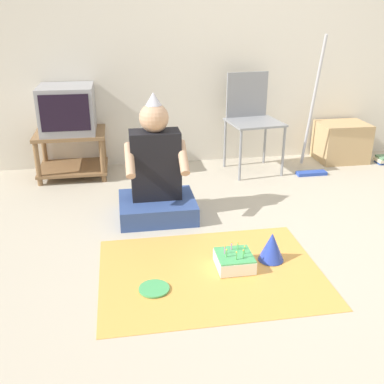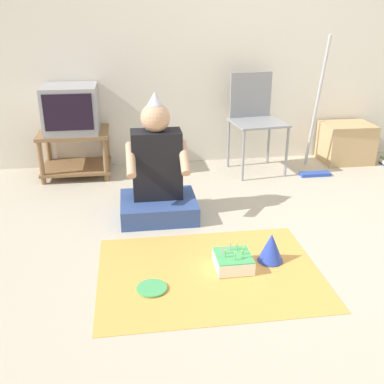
{
  "view_description": "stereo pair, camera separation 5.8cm",
  "coord_description": "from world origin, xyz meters",
  "px_view_note": "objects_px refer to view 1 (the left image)",
  "views": [
    {
      "loc": [
        -1.13,
        -2.27,
        1.46
      ],
      "look_at": [
        -0.7,
        0.36,
        0.35
      ],
      "focal_mm": 42.0,
      "sensor_mm": 36.0,
      "label": 1
    },
    {
      "loc": [
        -1.07,
        -2.28,
        1.46
      ],
      "look_at": [
        -0.7,
        0.36,
        0.35
      ],
      "focal_mm": 42.0,
      "sensor_mm": 36.0,
      "label": 2
    }
  ],
  "objects_px": {
    "birthday_cake": "(234,261)",
    "paper_plate": "(154,289)",
    "cardboard_box_stack": "(341,142)",
    "dust_mop": "(312,135)",
    "party_hat_blue": "(272,246)",
    "folding_chair": "(251,114)",
    "tv": "(67,109)",
    "person_seated": "(156,178)"
  },
  "relations": [
    {
      "from": "birthday_cake",
      "to": "paper_plate",
      "type": "xyz_separation_m",
      "value": [
        -0.5,
        -0.15,
        -0.04
      ]
    },
    {
      "from": "cardboard_box_stack",
      "to": "dust_mop",
      "type": "bearing_deg",
      "value": -147.1
    },
    {
      "from": "cardboard_box_stack",
      "to": "party_hat_blue",
      "type": "height_order",
      "value": "cardboard_box_stack"
    },
    {
      "from": "dust_mop",
      "to": "paper_plate",
      "type": "xyz_separation_m",
      "value": [
        -1.61,
        -1.68,
        -0.35
      ]
    },
    {
      "from": "dust_mop",
      "to": "paper_plate",
      "type": "height_order",
      "value": "dust_mop"
    },
    {
      "from": "dust_mop",
      "to": "cardboard_box_stack",
      "type": "bearing_deg",
      "value": 32.9
    },
    {
      "from": "cardboard_box_stack",
      "to": "party_hat_blue",
      "type": "bearing_deg",
      "value": -126.8
    },
    {
      "from": "folding_chair",
      "to": "tv",
      "type": "bearing_deg",
      "value": 177.54
    },
    {
      "from": "tv",
      "to": "dust_mop",
      "type": "relative_size",
      "value": 0.38
    },
    {
      "from": "dust_mop",
      "to": "person_seated",
      "type": "bearing_deg",
      "value": -154.84
    },
    {
      "from": "dust_mop",
      "to": "birthday_cake",
      "type": "height_order",
      "value": "dust_mop"
    },
    {
      "from": "cardboard_box_stack",
      "to": "paper_plate",
      "type": "distance_m",
      "value": 2.86
    },
    {
      "from": "folding_chair",
      "to": "birthday_cake",
      "type": "distance_m",
      "value": 1.89
    },
    {
      "from": "cardboard_box_stack",
      "to": "birthday_cake",
      "type": "height_order",
      "value": "cardboard_box_stack"
    },
    {
      "from": "cardboard_box_stack",
      "to": "folding_chair",
      "type": "bearing_deg",
      "value": -174.84
    },
    {
      "from": "dust_mop",
      "to": "person_seated",
      "type": "relative_size",
      "value": 1.36
    },
    {
      "from": "cardboard_box_stack",
      "to": "birthday_cake",
      "type": "distance_m",
      "value": 2.41
    },
    {
      "from": "cardboard_box_stack",
      "to": "party_hat_blue",
      "type": "relative_size",
      "value": 2.6
    },
    {
      "from": "birthday_cake",
      "to": "paper_plate",
      "type": "bearing_deg",
      "value": -162.74
    },
    {
      "from": "dust_mop",
      "to": "party_hat_blue",
      "type": "xyz_separation_m",
      "value": [
        -0.87,
        -1.48,
        -0.27
      ]
    },
    {
      "from": "tv",
      "to": "paper_plate",
      "type": "relative_size",
      "value": 2.77
    },
    {
      "from": "tv",
      "to": "paper_plate",
      "type": "distance_m",
      "value": 2.13
    },
    {
      "from": "person_seated",
      "to": "paper_plate",
      "type": "distance_m",
      "value": 1.02
    },
    {
      "from": "dust_mop",
      "to": "person_seated",
      "type": "xyz_separation_m",
      "value": [
        -1.5,
        -0.71,
        -0.07
      ]
    },
    {
      "from": "folding_chair",
      "to": "dust_mop",
      "type": "height_order",
      "value": "dust_mop"
    },
    {
      "from": "person_seated",
      "to": "birthday_cake",
      "type": "height_order",
      "value": "person_seated"
    },
    {
      "from": "folding_chair",
      "to": "party_hat_blue",
      "type": "bearing_deg",
      "value": -101.46
    },
    {
      "from": "tv",
      "to": "cardboard_box_stack",
      "type": "xyz_separation_m",
      "value": [
        2.64,
        0.02,
        -0.43
      ]
    },
    {
      "from": "party_hat_blue",
      "to": "paper_plate",
      "type": "distance_m",
      "value": 0.77
    },
    {
      "from": "dust_mop",
      "to": "paper_plate",
      "type": "distance_m",
      "value": 2.35
    },
    {
      "from": "dust_mop",
      "to": "birthday_cake",
      "type": "relative_size",
      "value": 5.78
    },
    {
      "from": "birthday_cake",
      "to": "person_seated",
      "type": "bearing_deg",
      "value": 115.32
    },
    {
      "from": "folding_chair",
      "to": "party_hat_blue",
      "type": "distance_m",
      "value": 1.77
    },
    {
      "from": "tv",
      "to": "birthday_cake",
      "type": "relative_size",
      "value": 2.19
    },
    {
      "from": "folding_chair",
      "to": "cardboard_box_stack",
      "type": "relative_size",
      "value": 1.9
    },
    {
      "from": "tv",
      "to": "dust_mop",
      "type": "bearing_deg",
      "value": -7.24
    },
    {
      "from": "folding_chair",
      "to": "cardboard_box_stack",
      "type": "height_order",
      "value": "folding_chair"
    },
    {
      "from": "tv",
      "to": "folding_chair",
      "type": "bearing_deg",
      "value": -2.46
    },
    {
      "from": "birthday_cake",
      "to": "party_hat_blue",
      "type": "bearing_deg",
      "value": 10.8
    },
    {
      "from": "person_seated",
      "to": "tv",
      "type": "bearing_deg",
      "value": 124.8
    },
    {
      "from": "folding_chair",
      "to": "person_seated",
      "type": "distance_m",
      "value": 1.35
    },
    {
      "from": "birthday_cake",
      "to": "party_hat_blue",
      "type": "height_order",
      "value": "party_hat_blue"
    }
  ]
}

